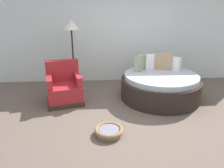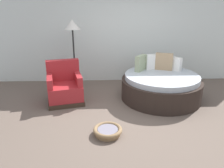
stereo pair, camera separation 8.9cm
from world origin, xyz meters
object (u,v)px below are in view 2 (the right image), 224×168
object	(u,v)px
pet_basket	(108,131)
floor_lamp	(73,31)
round_daybed	(161,86)
red_armchair	(65,88)

from	to	relation	value
pet_basket	floor_lamp	world-z (taller)	floor_lamp
round_daybed	pet_basket	xyz separation A→B (m)	(-1.32, -1.55, -0.24)
red_armchair	pet_basket	size ratio (longest dim) A/B	1.88
pet_basket	floor_lamp	size ratio (longest dim) A/B	0.28
round_daybed	pet_basket	bearing A→B (deg)	-130.41
round_daybed	red_armchair	world-z (taller)	round_daybed
red_armchair	floor_lamp	xyz separation A→B (m)	(0.15, 0.84, 1.20)
round_daybed	red_armchair	size ratio (longest dim) A/B	1.98
red_armchair	pet_basket	distance (m)	1.79
pet_basket	floor_lamp	distance (m)	2.86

